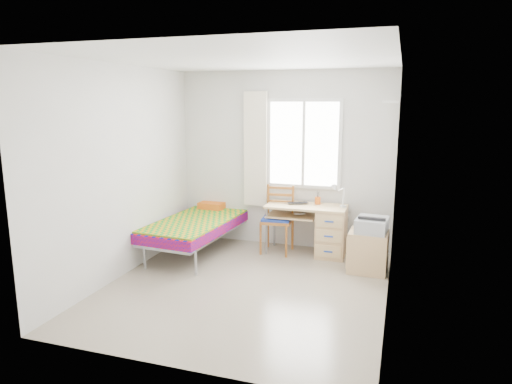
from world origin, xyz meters
TOP-DOWN VIEW (x-y plane):
  - floor at (0.00, 0.00)m, footprint 3.50×3.50m
  - ceiling at (0.00, 0.00)m, footprint 3.50×3.50m
  - wall_back at (0.00, 1.75)m, footprint 3.20×0.00m
  - wall_left at (-1.60, 0.00)m, footprint 0.00×3.50m
  - wall_right at (1.60, 0.00)m, footprint 0.00×3.50m
  - window at (0.30, 1.73)m, footprint 1.10×0.04m
  - curtain at (-0.42, 1.68)m, footprint 0.35×0.05m
  - floating_shelf at (1.49, 1.40)m, footprint 0.20×0.32m
  - bed at (-1.09, 1.11)m, footprint 1.07×2.03m
  - desk at (0.71, 1.44)m, footprint 1.13×0.53m
  - chair at (0.02, 1.41)m, footprint 0.45×0.45m
  - cabinet at (1.32, 0.97)m, footprint 0.51×0.45m
  - printer at (1.36, 0.98)m, footprint 0.41×0.47m
  - laptop at (0.30, 1.45)m, footprint 0.35×0.29m
  - pen_cup at (0.55, 1.57)m, footprint 0.10×0.10m
  - task_lamp at (0.87, 1.37)m, footprint 0.21×0.30m
  - book at (0.23, 1.44)m, footprint 0.22×0.26m

SIDE VIEW (x-z plane):
  - floor at x=0.00m, z-range 0.00..0.00m
  - cabinet at x=1.32m, z-range 0.00..0.53m
  - desk at x=0.71m, z-range 0.03..0.74m
  - bed at x=-1.09m, z-range -0.01..0.84m
  - chair at x=0.02m, z-range 0.06..1.03m
  - book at x=0.23m, z-range 0.58..0.60m
  - printer at x=1.36m, z-range 0.53..0.72m
  - laptop at x=0.30m, z-range 0.71..0.73m
  - pen_cup at x=0.55m, z-range 0.71..0.81m
  - task_lamp at x=0.87m, z-range 0.75..1.10m
  - wall_left at x=-1.60m, z-range -0.45..3.05m
  - wall_right at x=1.60m, z-range -0.45..3.05m
  - wall_back at x=0.00m, z-range -0.30..2.90m
  - curtain at x=-0.42m, z-range 0.60..2.30m
  - window at x=0.30m, z-range 0.90..2.20m
  - floating_shelf at x=1.49m, z-range 2.13..2.17m
  - ceiling at x=0.00m, z-range 2.60..2.60m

